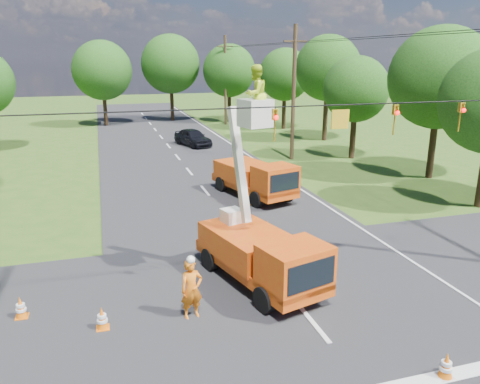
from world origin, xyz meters
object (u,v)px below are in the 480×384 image
object	(u,v)px
traffic_cone_2	(267,229)
pole_right_far	(225,80)
tree_far_b	(170,64)
second_truck	(256,178)
tree_right_d	(328,68)
tree_far_c	(229,71)
pole_right_mid	(294,93)
tree_far_a	(102,70)
traffic_cone_1	(446,366)
traffic_cone_7	(250,175)
bucket_truck	(261,240)
tree_right_c	(356,89)
traffic_cone_5	(21,308)
distant_car	(193,137)
tree_right_b	(440,78)
tree_right_e	(285,75)
traffic_cone_3	(255,199)
ground_worker	(192,289)
traffic_cone_4	(102,318)

from	to	relation	value
traffic_cone_2	pole_right_far	world-z (taller)	pole_right_far
pole_right_far	tree_far_b	size ratio (longest dim) A/B	0.97
second_truck	tree_right_d	world-z (taller)	tree_right_d
second_truck	tree_far_c	world-z (taller)	tree_far_c
tree_far_b	tree_right_d	bearing A→B (deg)	-56.75
pole_right_mid	tree_far_a	size ratio (longest dim) A/B	1.05
tree_right_d	tree_far_c	xyz separation A→B (m)	(-5.30, 15.00, -0.62)
pole_right_mid	pole_right_far	distance (m)	20.00
traffic_cone_1	traffic_cone_7	world-z (taller)	same
second_truck	pole_right_far	xyz separation A→B (m)	(6.00, 29.02, 3.97)
pole_right_mid	tree_far_b	distance (m)	25.65
bucket_truck	traffic_cone_2	size ratio (longest dim) A/B	10.59
tree_right_c	tree_far_c	xyz separation A→B (m)	(-3.70, 23.00, 0.75)
second_truck	bucket_truck	bearing A→B (deg)	-123.32
pole_right_mid	tree_right_c	size ratio (longest dim) A/B	1.28
traffic_cone_5	pole_right_mid	xyz separation A→B (m)	(16.96, 19.12, 4.75)
distant_car	traffic_cone_7	distance (m)	13.15
distant_car	tree_right_c	xyz separation A→B (m)	(11.04, -8.65, 4.54)
traffic_cone_7	pole_right_far	distance (m)	26.38
pole_right_far	tree_right_b	world-z (taller)	pole_right_far
tree_right_e	tree_far_c	xyz separation A→B (m)	(-4.30, 7.00, 0.25)
tree_right_d	traffic_cone_3	bearing A→B (deg)	-126.24
traffic_cone_2	tree_far_a	bearing A→B (deg)	99.16
tree_right_e	tree_right_c	bearing A→B (deg)	-92.15
ground_worker	distant_car	bearing A→B (deg)	68.62
tree_right_e	tree_far_b	xyz separation A→B (m)	(-10.80, 10.00, 1.00)
ground_worker	tree_right_d	xyz separation A→B (m)	(18.21, 27.59, 5.72)
bucket_truck	tree_far_b	xyz separation A→B (m)	(3.67, 44.09, 5.16)
traffic_cone_7	tree_far_c	size ratio (longest dim) A/B	0.08
second_truck	pole_right_far	size ratio (longest dim) A/B	0.62
tree_right_d	distant_car	bearing A→B (deg)	177.04
tree_right_b	tree_far_a	size ratio (longest dim) A/B	1.02
traffic_cone_4	pole_right_mid	xyz separation A→B (m)	(14.58, 20.47, 4.75)
traffic_cone_1	traffic_cone_5	bearing A→B (deg)	150.06
traffic_cone_4	tree_far_b	size ratio (longest dim) A/B	0.07
tree_right_d	second_truck	bearing A→B (deg)	-127.52
pole_right_mid	tree_right_b	xyz separation A→B (m)	(6.50, -8.00, 1.33)
traffic_cone_1	pole_right_mid	world-z (taller)	pole_right_mid
traffic_cone_1	tree_far_c	bearing A→B (deg)	81.10
traffic_cone_7	second_truck	bearing A→B (deg)	-103.44
tree_far_b	tree_far_c	size ratio (longest dim) A/B	1.12
traffic_cone_1	tree_right_c	xyz separation A→B (m)	(11.09, 24.20, 4.95)
second_truck	traffic_cone_7	distance (m)	3.77
tree_right_c	tree_right_e	bearing A→B (deg)	87.85
traffic_cone_3	traffic_cone_4	xyz separation A→B (m)	(-8.03, -9.96, 0.00)
bucket_truck	distant_car	size ratio (longest dim) A/B	1.66
tree_right_c	tree_right_e	size ratio (longest dim) A/B	0.91
tree_right_d	tree_far_b	size ratio (longest dim) A/B	0.94
ground_worker	pole_right_mid	world-z (taller)	pole_right_mid
tree_right_c	second_truck	bearing A→B (deg)	-143.15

